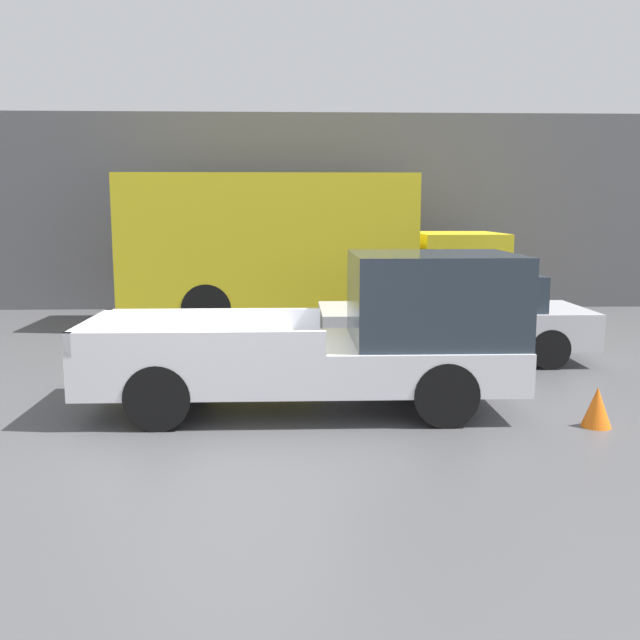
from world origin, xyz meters
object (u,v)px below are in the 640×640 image
at_px(delivery_truck, 295,245).
at_px(car, 454,315).
at_px(pickup_truck, 351,336).
at_px(traffic_cone, 597,407).

bearing_deg(delivery_truck, car, -54.35).
xyz_separation_m(pickup_truck, car, (2.10, 3.07, -0.19)).
height_order(pickup_truck, car, pickup_truck).
bearing_deg(traffic_cone, pickup_truck, 161.21).
xyz_separation_m(delivery_truck, traffic_cone, (3.69, -8.02, -1.59)).
relative_size(pickup_truck, car, 1.21).
bearing_deg(car, traffic_cone, -78.00).
xyz_separation_m(car, traffic_cone, (0.87, -4.08, -0.54)).
distance_m(car, traffic_cone, 4.21).
distance_m(pickup_truck, car, 3.73).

